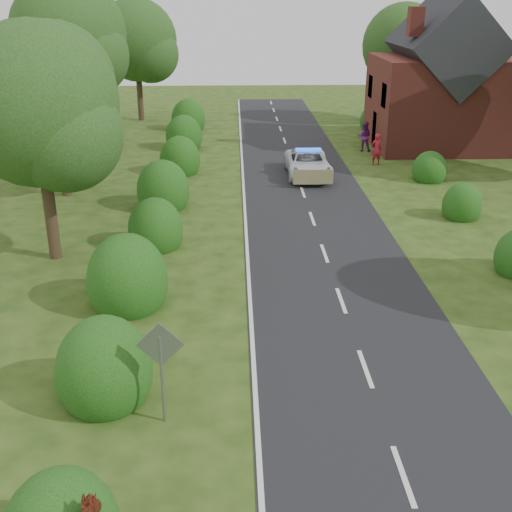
{
  "coord_description": "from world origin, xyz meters",
  "views": [
    {
      "loc": [
        -3.33,
        -10.2,
        9.05
      ],
      "look_at": [
        -2.69,
        8.7,
        1.3
      ],
      "focal_mm": 45.0,
      "sensor_mm": 36.0,
      "label": 1
    }
  ],
  "objects_px": {
    "pedestrian_red": "(376,149)",
    "road_sign": "(161,358)",
    "pedestrian_purple": "(364,136)",
    "police_van": "(308,164)"
  },
  "relations": [
    {
      "from": "pedestrian_red",
      "to": "road_sign",
      "type": "bearing_deg",
      "value": 58.08
    },
    {
      "from": "road_sign",
      "to": "pedestrian_red",
      "type": "height_order",
      "value": "road_sign"
    },
    {
      "from": "pedestrian_red",
      "to": "pedestrian_purple",
      "type": "bearing_deg",
      "value": -99.0
    },
    {
      "from": "police_van",
      "to": "pedestrian_purple",
      "type": "distance_m",
      "value": 7.13
    },
    {
      "from": "pedestrian_purple",
      "to": "road_sign",
      "type": "bearing_deg",
      "value": 83.48
    },
    {
      "from": "road_sign",
      "to": "pedestrian_purple",
      "type": "relative_size",
      "value": 1.4
    },
    {
      "from": "road_sign",
      "to": "police_van",
      "type": "height_order",
      "value": "road_sign"
    },
    {
      "from": "police_van",
      "to": "pedestrian_red",
      "type": "xyz_separation_m",
      "value": [
        4.15,
        2.37,
        0.21
      ]
    },
    {
      "from": "road_sign",
      "to": "pedestrian_purple",
      "type": "distance_m",
      "value": 28.61
    },
    {
      "from": "road_sign",
      "to": "pedestrian_red",
      "type": "xyz_separation_m",
      "value": [
        9.72,
        23.46,
        -0.77
      ]
    }
  ]
}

